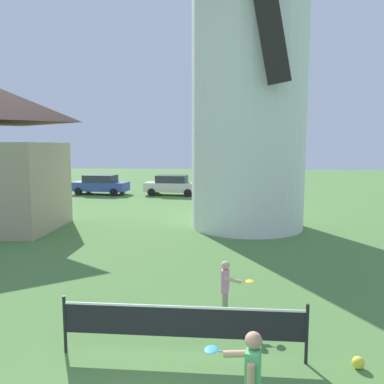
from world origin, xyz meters
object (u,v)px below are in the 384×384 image
windmill (249,58)px  parked_car_cream (172,185)px  parked_car_blue (100,184)px  parked_car_silver (245,186)px  player_far (226,285)px  tennis_net (183,322)px  stray_ball (358,363)px  player_near (251,379)px

windmill → parked_car_cream: size_ratio=3.85×
parked_car_blue → parked_car_silver: 11.41m
player_far → windmill: bearing=84.3°
parked_car_blue → player_far: bearing=-65.0°
windmill → player_far: size_ratio=12.88×
windmill → parked_car_blue: (-10.95, 11.44, -7.04)m
player_far → parked_car_blue: parked_car_blue is taller
windmill → parked_car_silver: bearing=87.6°
player_far → parked_car_blue: bearing=115.0°
parked_car_cream → player_far: bearing=-78.9°
parked_car_silver → tennis_net: bearing=-95.6°
stray_ball → parked_car_silver: size_ratio=0.05×
player_near → stray_ball: player_near is taller
player_near → player_far: size_ratio=1.15×
player_near → windmill: bearing=87.1°
windmill → parked_car_blue: windmill is taller
player_near → parked_car_silver: bearing=87.4°
player_far → player_near: bearing=-85.1°
stray_ball → parked_car_cream: size_ratio=0.05×
tennis_net → parked_car_silver: bearing=84.4°
player_far → parked_car_cream: bearing=101.1°
windmill → parked_car_blue: bearing=133.8°
player_near → parked_car_cream: parked_car_cream is taller
tennis_net → player_far: player_far is taller
player_near → player_far: (-0.31, 3.65, -0.11)m
tennis_net → parked_car_cream: size_ratio=1.04×
parked_car_blue → parked_car_cream: size_ratio=1.05×
player_far → parked_car_silver: 21.13m
stray_ball → parked_car_blue: 26.27m
stray_ball → parked_car_blue: size_ratio=0.05×
player_near → parked_car_silver: size_ratio=0.35×
stray_ball → player_far: bearing=140.8°
player_far → stray_ball: bearing=-39.2°
tennis_net → player_near: bearing=-59.3°
stray_ball → parked_car_cream: (-6.50, 23.25, 0.70)m
stray_ball → player_near: bearing=-137.9°
windmill → parked_car_silver: windmill is taller
parked_car_silver → windmill: bearing=-92.4°
player_far → parked_car_silver: parked_car_silver is taller
stray_ball → windmill: bearing=96.3°
windmill → tennis_net: bearing=-98.7°
parked_car_blue → parked_car_cream: 5.75m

